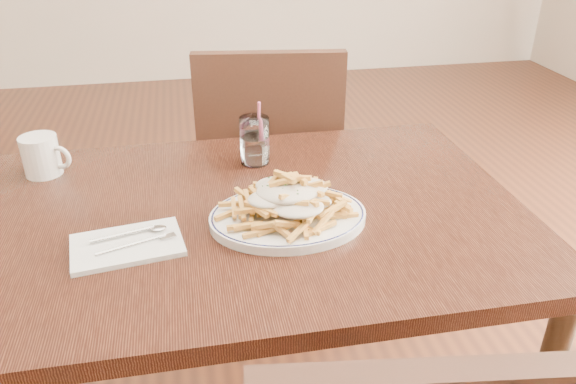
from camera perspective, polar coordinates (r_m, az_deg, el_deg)
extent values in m
cube|color=black|center=(1.22, -4.28, -2.56)|extent=(1.20, 0.80, 0.04)
cylinder|color=black|center=(1.77, -23.44, -8.78)|extent=(0.05, 0.05, 0.71)
cylinder|color=black|center=(1.84, 12.08, -5.39)|extent=(0.05, 0.05, 0.71)
cube|color=black|center=(1.99, -1.89, 1.29)|extent=(0.49, 0.49, 0.04)
cube|color=black|center=(1.70, -1.83, 6.13)|extent=(0.44, 0.10, 0.48)
cylinder|color=black|center=(2.28, 2.81, -1.72)|extent=(0.04, 0.04, 0.43)
cylinder|color=black|center=(2.27, -6.72, -2.00)|extent=(0.04, 0.04, 0.43)
cylinder|color=black|center=(1.97, 3.95, -7.24)|extent=(0.04, 0.04, 0.43)
cylinder|color=black|center=(1.96, -7.20, -7.59)|extent=(0.04, 0.04, 0.43)
torus|color=#0E1033|center=(1.16, 0.00, -2.34)|extent=(0.31, 0.31, 0.01)
ellipsoid|color=silver|center=(1.13, 0.00, 0.29)|extent=(0.21, 0.19, 0.03)
cube|color=silver|center=(1.13, -16.03, -5.20)|extent=(0.23, 0.16, 0.01)
cylinder|color=white|center=(1.40, -3.41, 5.26)|extent=(0.07, 0.07, 0.12)
cylinder|color=white|center=(1.41, -3.38, 4.37)|extent=(0.07, 0.07, 0.07)
cylinder|color=#FD608F|center=(1.40, -3.00, 6.32)|extent=(0.01, 0.04, 0.16)
cylinder|color=white|center=(1.46, -23.80, 3.41)|extent=(0.09, 0.09, 0.10)
torus|color=white|center=(1.44, -22.19, 3.28)|extent=(0.06, 0.03, 0.06)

